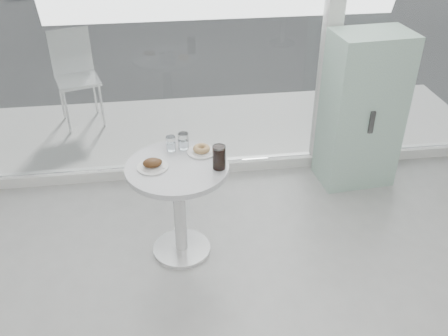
{
  "coord_description": "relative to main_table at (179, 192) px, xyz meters",
  "views": [
    {
      "loc": [
        -0.57,
        -1.02,
        2.6
      ],
      "look_at": [
        -0.2,
        1.7,
        0.85
      ],
      "focal_mm": 40.0,
      "sensor_mm": 36.0,
      "label": 1
    }
  ],
  "objects": [
    {
      "name": "main_table",
      "position": [
        0.0,
        0.0,
        0.0
      ],
      "size": [
        0.72,
        0.72,
        0.77
      ],
      "color": "silver",
      "rests_on": "ground"
    },
    {
      "name": "patio_deck",
      "position": [
        0.5,
        1.9,
        -0.53
      ],
      "size": [
        5.6,
        1.6,
        0.05
      ],
      "primitive_type": "cube",
      "color": "white",
      "rests_on": "ground"
    },
    {
      "name": "mint_cabinet",
      "position": [
        1.65,
        0.8,
        0.14
      ],
      "size": [
        0.67,
        0.48,
        1.38
      ],
      "rotation": [
        0.0,
        0.0,
        0.08
      ],
      "color": "#8EB6A1",
      "rests_on": "ground"
    },
    {
      "name": "patio_chair",
      "position": [
        -0.96,
        2.28,
        0.06
      ],
      "size": [
        0.53,
        0.53,
        1.0
      ],
      "rotation": [
        0.0,
        0.0,
        0.28
      ],
      "color": "silver",
      "rests_on": "patio_deck"
    },
    {
      "name": "plate_fritter",
      "position": [
        -0.16,
        -0.01,
        0.25
      ],
      "size": [
        0.22,
        0.22,
        0.07
      ],
      "color": "white",
      "rests_on": "main_table"
    },
    {
      "name": "plate_donut",
      "position": [
        0.19,
        0.15,
        0.24
      ],
      "size": [
        0.21,
        0.21,
        0.05
      ],
      "color": "white",
      "rests_on": "main_table"
    },
    {
      "name": "water_tumbler_a",
      "position": [
        -0.03,
        0.22,
        0.27
      ],
      "size": [
        0.07,
        0.07,
        0.11
      ],
      "color": "white",
      "rests_on": "main_table"
    },
    {
      "name": "water_tumbler_b",
      "position": [
        0.06,
        0.23,
        0.27
      ],
      "size": [
        0.08,
        0.08,
        0.12
      ],
      "color": "white",
      "rests_on": "main_table"
    },
    {
      "name": "cola_glass",
      "position": [
        0.28,
        -0.07,
        0.3
      ],
      "size": [
        0.09,
        0.09,
        0.17
      ],
      "color": "white",
      "rests_on": "main_table"
    }
  ]
}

